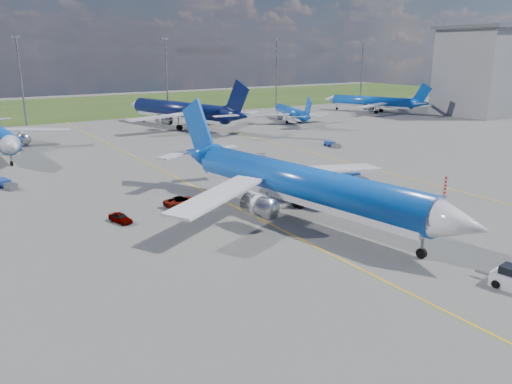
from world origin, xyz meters
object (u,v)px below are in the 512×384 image
service_car_b (181,201)px  service_car_c (261,159)px  baggage_tug_c (5,184)px  service_car_a (120,218)px  bg_jet_ne (291,122)px  baggage_tug_e (332,144)px  main_airliner (301,219)px  bg_jet_n (181,127)px  baggage_tug_w (354,177)px  bg_jet_ene (371,112)px  warning_post (445,186)px

service_car_b → service_car_c: 27.24m
baggage_tug_c → service_car_a: bearing=-86.2°
bg_jet_ne → service_car_b: 79.18m
baggage_tug_c → baggage_tug_e: baggage_tug_c is taller
main_airliner → baggage_tug_c: (-27.18, 34.07, 0.52)m
main_airliner → service_car_a: main_airliner is taller
bg_jet_ne → service_car_a: bg_jet_ne is taller
bg_jet_n → baggage_tug_w: (-0.74, -64.23, 0.57)m
bg_jet_n → service_car_c: bearing=67.9°
bg_jet_ne → service_car_b: bg_jet_ne is taller
bg_jet_ene → service_car_a: 118.69m
warning_post → bg_jet_ene: (61.83, 74.23, -1.50)m
service_car_a → service_car_b: size_ratio=0.74×
bg_jet_ene → bg_jet_ne: bearing=-15.9°
bg_jet_ene → baggage_tug_w: bearing=19.4°
warning_post → main_airliner: (-21.91, 3.21, -1.50)m
bg_jet_ne → main_airliner: 81.93m
bg_jet_ene → service_car_b: 110.40m
warning_post → bg_jet_ene: bearing=50.2°
bg_jet_ne → baggage_tug_c: bg_jet_ne is taller
service_car_a → baggage_tug_w: 36.02m
service_car_a → baggage_tug_w: baggage_tug_w is taller
baggage_tug_e → bg_jet_ne: bearing=72.7°
warning_post → main_airliner: size_ratio=0.06×
warning_post → service_car_c: 32.27m
bg_jet_ne → bg_jet_ene: 35.94m
service_car_c → baggage_tug_w: (5.13, -17.91, -0.08)m
baggage_tug_w → baggage_tug_e: size_ratio=1.27×
service_car_c → baggage_tug_c: size_ratio=0.87×
bg_jet_ene → service_car_b: bearing=8.7°
main_airliner → baggage_tug_w: size_ratio=8.29×
bg_jet_ene → main_airliner: 109.81m
service_car_b → service_car_c: service_car_c is taller
bg_jet_n → baggage_tug_e: size_ratio=10.73×
service_car_b → baggage_tug_w: service_car_b is taller
main_airliner → baggage_tug_e: 46.70m
service_car_c → baggage_tug_w: size_ratio=0.79×
main_airliner → baggage_tug_c: 43.59m
bg_jet_n → baggage_tug_c: bearing=26.3°
warning_post → service_car_b: warning_post is taller
warning_post → bg_jet_n: bearing=92.5°
service_car_c → baggage_tug_w: 18.63m
service_car_a → baggage_tug_w: bearing=-16.8°
baggage_tug_e → bg_jet_n: bearing=116.1°
bg_jet_ne → baggage_tug_e: bg_jet_ne is taller
baggage_tug_c → warning_post: bearing=-54.0°
main_airliner → service_car_c: main_airliner is taller
main_airliner → baggage_tug_w: 20.36m
bg_jet_n → baggage_tug_w: bearing=74.5°
bg_jet_ne → service_car_a: size_ratio=8.89×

